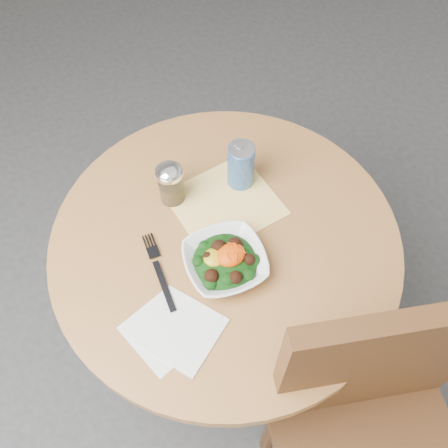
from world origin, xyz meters
name	(u,v)px	position (x,y,z in m)	size (l,w,h in m)	color
ground	(225,338)	(0.00, 0.00, 0.00)	(6.00, 6.00, 0.00)	#313134
table	(225,273)	(0.00, 0.00, 0.55)	(0.90, 0.90, 0.75)	black
chair	(373,434)	(0.05, -0.56, 0.58)	(0.60, 0.60, 1.03)	#512E16
cloth_napkin	(225,203)	(0.06, 0.09, 0.75)	(0.26, 0.24, 0.00)	#FDA70D
paper_napkins	(174,330)	(-0.23, -0.14, 0.75)	(0.23, 0.22, 0.00)	white
salad_bowl	(225,261)	(-0.05, -0.07, 0.78)	(0.24, 0.24, 0.07)	white
fork	(158,269)	(-0.19, 0.01, 0.76)	(0.07, 0.22, 0.00)	black
spice_shaker	(171,184)	(-0.05, 0.18, 0.81)	(0.07, 0.07, 0.13)	silver
beverage_can	(241,165)	(0.13, 0.13, 0.82)	(0.07, 0.07, 0.14)	navy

